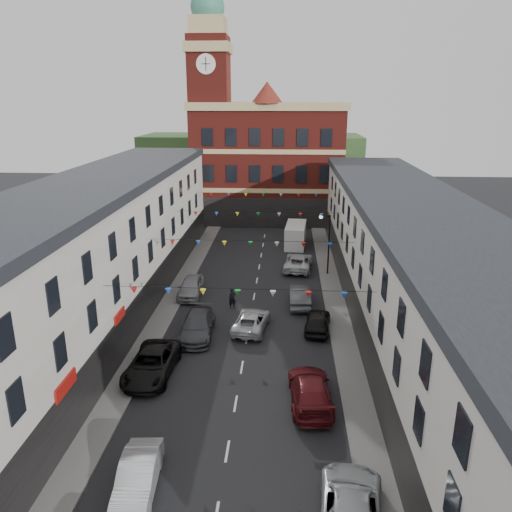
% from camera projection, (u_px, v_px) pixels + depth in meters
% --- Properties ---
extents(ground, '(160.00, 160.00, 0.00)m').
position_uv_depth(ground, '(247.00, 339.00, 35.85)').
color(ground, black).
rests_on(ground, ground).
extents(pavement_left, '(1.80, 64.00, 0.15)m').
position_uv_depth(pavement_left, '(159.00, 323.00, 38.14)').
color(pavement_left, '#605E5B').
rests_on(pavement_left, ground).
extents(pavement_right, '(1.80, 64.00, 0.15)m').
position_uv_depth(pavement_right, '(341.00, 328.00, 37.32)').
color(pavement_right, '#605E5B').
rests_on(pavement_right, ground).
extents(terrace_left, '(8.40, 56.00, 10.70)m').
position_uv_depth(terrace_left, '(85.00, 261.00, 35.88)').
color(terrace_left, beige).
rests_on(terrace_left, ground).
extents(terrace_right, '(8.40, 56.00, 9.70)m').
position_uv_depth(terrace_right, '(416.00, 274.00, 34.64)').
color(terrace_right, beige).
rests_on(terrace_right, ground).
extents(civic_building, '(20.60, 13.30, 18.50)m').
position_uv_depth(civic_building, '(268.00, 161.00, 69.48)').
color(civic_building, maroon).
rests_on(civic_building, ground).
extents(clock_tower, '(5.60, 5.60, 30.00)m').
position_uv_depth(clock_tower, '(210.00, 111.00, 65.06)').
color(clock_tower, maroon).
rests_on(clock_tower, ground).
extents(distant_hill, '(40.00, 14.00, 10.00)m').
position_uv_depth(distant_hill, '(252.00, 162.00, 93.55)').
color(distant_hill, '#274721').
rests_on(distant_hill, ground).
extents(street_lamp, '(1.10, 0.36, 6.00)m').
position_uv_depth(street_lamp, '(327.00, 236.00, 47.60)').
color(street_lamp, black).
rests_on(street_lamp, ground).
extents(car_left_b, '(1.92, 4.64, 1.49)m').
position_uv_depth(car_left_b, '(138.00, 476.00, 21.78)').
color(car_left_b, '#B8BAC1').
rests_on(car_left_b, ground).
extents(car_left_c, '(2.85, 5.84, 1.60)m').
position_uv_depth(car_left_c, '(152.00, 364.00, 30.92)').
color(car_left_c, black).
rests_on(car_left_c, ground).
extents(car_left_d, '(2.45, 5.60, 1.60)m').
position_uv_depth(car_left_d, '(197.00, 326.00, 36.06)').
color(car_left_d, '#3E4246').
rests_on(car_left_d, ground).
extents(car_left_e, '(1.99, 4.83, 1.64)m').
position_uv_depth(car_left_e, '(191.00, 287.00, 43.41)').
color(car_left_e, gray).
rests_on(car_left_e, ground).
extents(car_right_b, '(3.19, 5.79, 1.54)m').
position_uv_depth(car_right_b, '(351.00, 507.00, 20.14)').
color(car_right_b, '#9FA3A7').
rests_on(car_right_b, ground).
extents(car_right_c, '(2.60, 5.77, 1.64)m').
position_uv_depth(car_right_c, '(310.00, 390.00, 28.08)').
color(car_right_c, '#561115').
rests_on(car_right_c, ground).
extents(car_right_d, '(2.29, 4.59, 1.50)m').
position_uv_depth(car_right_d, '(318.00, 321.00, 36.95)').
color(car_right_d, black).
rests_on(car_right_d, ground).
extents(car_right_e, '(1.77, 4.87, 1.59)m').
position_uv_depth(car_right_e, '(300.00, 296.00, 41.52)').
color(car_right_e, '#4B4E53').
rests_on(car_right_e, ground).
extents(car_right_f, '(3.13, 5.84, 1.56)m').
position_uv_depth(car_right_f, '(298.00, 262.00, 50.15)').
color(car_right_f, silver).
rests_on(car_right_f, ground).
extents(moving_car, '(2.89, 5.18, 1.37)m').
position_uv_depth(moving_car, '(251.00, 321.00, 37.15)').
color(moving_car, '#BABEC2').
rests_on(moving_car, ground).
extents(white_van, '(2.64, 5.88, 2.53)m').
position_uv_depth(white_van, '(296.00, 235.00, 58.19)').
color(white_van, silver).
rests_on(white_van, ground).
extents(pedestrian, '(0.71, 0.57, 1.68)m').
position_uv_depth(pedestrian, '(232.00, 298.00, 40.86)').
color(pedestrian, black).
rests_on(pedestrian, ground).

